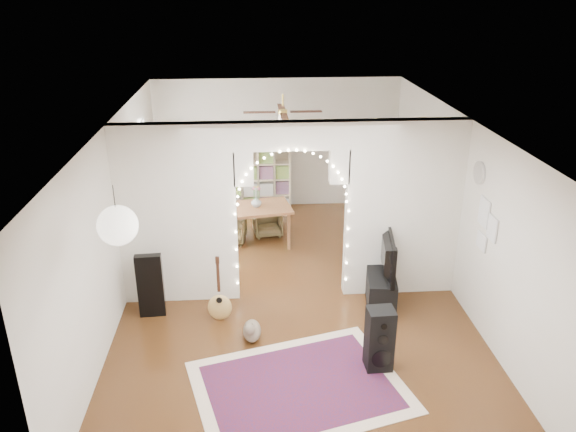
{
  "coord_description": "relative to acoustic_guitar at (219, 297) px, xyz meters",
  "views": [
    {
      "loc": [
        -0.59,
        -7.54,
        4.45
      ],
      "look_at": [
        -0.03,
        0.3,
        1.17
      ],
      "focal_mm": 35.0,
      "sensor_mm": 36.0,
      "label": 1
    }
  ],
  "objects": [
    {
      "name": "dining_chair_right",
      "position": [
        0.79,
        2.88,
        -0.13
      ],
      "size": [
        0.57,
        0.59,
        0.48
      ],
      "primitive_type": "imported",
      "rotation": [
        0.0,
        0.0,
        0.12
      ],
      "color": "brown",
      "rests_on": "floor"
    },
    {
      "name": "wall_clock",
      "position": [
        3.55,
        0.07,
        1.73
      ],
      "size": [
        0.03,
        0.31,
        0.31
      ],
      "primitive_type": "cylinder",
      "rotation": [
        0.0,
        1.57,
        0.0
      ],
      "color": "white",
      "rests_on": "wall_right"
    },
    {
      "name": "flower_vase",
      "position": [
        0.58,
        2.44,
        0.48
      ],
      "size": [
        0.21,
        0.21,
        0.19
      ],
      "primitive_type": "imported",
      "rotation": [
        0.0,
        0.0,
        0.17
      ],
      "color": "silver",
      "rests_on": "dining_table"
    },
    {
      "name": "wall_back",
      "position": [
        1.07,
        4.42,
        0.98
      ],
      "size": [
        5.0,
        0.02,
        2.7
      ],
      "primitive_type": "cube",
      "color": "silver",
      "rests_on": "floor"
    },
    {
      "name": "wall_front",
      "position": [
        1.07,
        -3.08,
        0.98
      ],
      "size": [
        5.0,
        0.02,
        2.7
      ],
      "primitive_type": "cube",
      "color": "silver",
      "rests_on": "floor"
    },
    {
      "name": "ceiling",
      "position": [
        1.07,
        0.67,
        2.33
      ],
      "size": [
        5.0,
        7.5,
        0.02
      ],
      "primitive_type": "cube",
      "color": "white",
      "rests_on": "wall_back"
    },
    {
      "name": "ceiling_fan",
      "position": [
        1.07,
        2.67,
        2.03
      ],
      "size": [
        1.1,
        1.1,
        0.3
      ],
      "primitive_type": null,
      "color": "gold",
      "rests_on": "ceiling"
    },
    {
      "name": "guitar_case",
      "position": [
        -0.97,
        0.2,
        0.11
      ],
      "size": [
        0.37,
        0.14,
        0.96
      ],
      "primitive_type": "cube",
      "rotation": [
        0.0,
        0.0,
        0.06
      ],
      "color": "black",
      "rests_on": "floor"
    },
    {
      "name": "dining_chair_left",
      "position": [
        0.1,
        2.62,
        -0.12
      ],
      "size": [
        0.59,
        0.6,
        0.49
      ],
      "primitive_type": "imported",
      "rotation": [
        0.0,
        0.0,
        -0.12
      ],
      "color": "brown",
      "rests_on": "floor"
    },
    {
      "name": "tv",
      "position": [
        2.37,
        0.33,
        0.44
      ],
      "size": [
        0.3,
        1.08,
        0.62
      ],
      "primitive_type": "imported",
      "rotation": [
        0.0,
        0.0,
        1.42
      ],
      "color": "black",
      "rests_on": "media_console"
    },
    {
      "name": "divider_wall",
      "position": [
        1.07,
        0.67,
        1.05
      ],
      "size": [
        5.0,
        0.2,
        2.7
      ],
      "color": "silver",
      "rests_on": "floor"
    },
    {
      "name": "wall_left",
      "position": [
        -1.43,
        0.67,
        0.98
      ],
      "size": [
        0.02,
        7.5,
        2.7
      ],
      "primitive_type": "cube",
      "color": "silver",
      "rests_on": "floor"
    },
    {
      "name": "floor_speaker",
      "position": [
        2.0,
        -1.22,
        0.04
      ],
      "size": [
        0.33,
        0.3,
        0.83
      ],
      "rotation": [
        0.0,
        0.0,
        0.04
      ],
      "color": "black",
      "rests_on": "floor"
    },
    {
      "name": "bookcase",
      "position": [
        0.64,
        4.17,
        0.32
      ],
      "size": [
        1.38,
        0.83,
        1.39
      ],
      "primitive_type": "cube",
      "rotation": [
        0.0,
        0.0,
        -0.39
      ],
      "color": "#CBB593",
      "rests_on": "floor"
    },
    {
      "name": "tabby_cat",
      "position": [
        0.44,
        -0.53,
        -0.22
      ],
      "size": [
        0.31,
        0.58,
        0.38
      ],
      "rotation": [
        0.0,
        0.0,
        -0.19
      ],
      "color": "brown",
      "rests_on": "floor"
    },
    {
      "name": "paper_lantern",
      "position": [
        -0.83,
        -1.73,
        1.88
      ],
      "size": [
        0.4,
        0.4,
        0.4
      ],
      "primitive_type": "sphere",
      "color": "white",
      "rests_on": "ceiling"
    },
    {
      "name": "media_console",
      "position": [
        2.37,
        0.33,
        -0.12
      ],
      "size": [
        0.54,
        1.05,
        0.5
      ],
      "primitive_type": "cube",
      "rotation": [
        0.0,
        0.0,
        -0.15
      ],
      "color": "black",
      "rests_on": "floor"
    },
    {
      "name": "picture_frames",
      "position": [
        3.55,
        -0.33,
        1.13
      ],
      "size": [
        0.02,
        0.5,
        0.7
      ],
      "primitive_type": null,
      "color": "white",
      "rests_on": "wall_right"
    },
    {
      "name": "floor",
      "position": [
        1.07,
        0.67,
        -0.37
      ],
      "size": [
        7.5,
        7.5,
        0.0
      ],
      "primitive_type": "plane",
      "color": "black",
      "rests_on": "ground"
    },
    {
      "name": "window",
      "position": [
        -1.4,
        2.47,
        1.13
      ],
      "size": [
        0.04,
        1.2,
        1.4
      ],
      "primitive_type": "cube",
      "color": "white",
      "rests_on": "wall_left"
    },
    {
      "name": "dining_table",
      "position": [
        0.58,
        2.44,
        0.31
      ],
      "size": [
        1.32,
        0.99,
        0.76
      ],
      "rotation": [
        0.0,
        0.0,
        0.17
      ],
      "color": "brown",
      "rests_on": "floor"
    },
    {
      "name": "wall_right",
      "position": [
        3.57,
        0.67,
        0.98
      ],
      "size": [
        0.02,
        7.5,
        2.7
      ],
      "primitive_type": "cube",
      "color": "silver",
      "rests_on": "floor"
    },
    {
      "name": "area_rug",
      "position": [
        0.99,
        -1.52,
        -0.36
      ],
      "size": [
        2.81,
        2.39,
        0.02
      ],
      "primitive_type": "cube",
      "rotation": [
        0.0,
        0.0,
        0.27
      ],
      "color": "maroon",
      "rests_on": "floor"
    },
    {
      "name": "acoustic_guitar",
      "position": [
        0.0,
        0.0,
        0.0
      ],
      "size": [
        0.36,
        0.18,
        0.85
      ],
      "rotation": [
        0.0,
        0.0,
        -0.18
      ],
      "color": "tan",
      "rests_on": "floor"
    },
    {
      "name": "fairy_lights",
      "position": [
        1.07,
        0.54,
        1.18
      ],
      "size": [
        1.64,
        0.04,
        1.6
      ],
      "primitive_type": null,
      "color": "#FFEABF",
      "rests_on": "divider_wall"
    }
  ]
}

